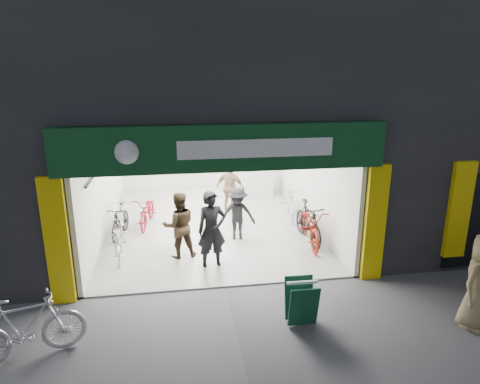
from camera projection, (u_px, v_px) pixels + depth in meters
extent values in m
plane|color=#56565B|center=(225.00, 288.00, 9.12)|extent=(60.00, 60.00, 0.00)
cube|color=#232326|center=(237.00, 23.00, 12.37)|extent=(16.00, 10.00, 4.50)
cube|color=#232326|center=(18.00, 165.00, 12.55)|extent=(5.00, 10.00, 3.50)
cube|color=#232326|center=(385.00, 153.00, 14.25)|extent=(6.00, 10.00, 3.50)
cube|color=#9E9E99|center=(209.00, 222.00, 12.91)|extent=(6.00, 8.00, 0.04)
cube|color=silver|center=(199.00, 146.00, 16.34)|extent=(6.00, 0.20, 3.20)
cube|color=silver|center=(103.00, 175.00, 12.02)|extent=(0.10, 8.00, 3.20)
cube|color=silver|center=(306.00, 168.00, 12.89)|extent=(0.10, 8.00, 3.20)
cube|color=white|center=(207.00, 114.00, 11.99)|extent=(6.00, 8.00, 0.10)
cube|color=black|center=(223.00, 131.00, 8.26)|extent=(6.00, 0.30, 0.30)
cube|color=#0C3712|center=(224.00, 148.00, 8.14)|extent=(6.40, 0.25, 0.90)
cube|color=white|center=(257.00, 148.00, 8.10)|extent=(3.00, 0.02, 0.35)
cube|color=yellow|center=(57.00, 242.00, 8.22)|extent=(0.45, 0.12, 2.60)
cube|color=yellow|center=(375.00, 224.00, 9.18)|extent=(0.45, 0.12, 2.60)
cube|color=yellow|center=(459.00, 210.00, 9.41)|extent=(0.50, 0.12, 2.20)
cylinder|color=black|center=(103.00, 162.00, 11.33)|extent=(0.06, 5.00, 0.06)
cube|color=silver|center=(253.00, 183.00, 15.40)|extent=(1.40, 0.60, 1.00)
cube|color=white|center=(217.00, 131.00, 9.35)|extent=(1.30, 0.35, 0.04)
cube|color=white|center=(210.00, 121.00, 11.06)|extent=(1.30, 0.35, 0.04)
cube|color=white|center=(205.00, 113.00, 12.76)|extent=(1.30, 0.35, 0.04)
cube|color=white|center=(201.00, 108.00, 14.47)|extent=(1.30, 0.35, 0.04)
imported|color=#A9A9AD|center=(118.00, 241.00, 10.47)|extent=(0.77, 1.66, 0.84)
imported|color=black|center=(120.00, 221.00, 11.73)|extent=(0.70, 1.60, 0.93)
imported|color=maroon|center=(147.00, 211.00, 12.52)|extent=(0.85, 1.82, 0.92)
imported|color=silver|center=(122.00, 213.00, 12.23)|extent=(0.59, 1.74, 1.03)
imported|color=black|center=(308.00, 222.00, 11.37)|extent=(0.61, 1.85, 1.10)
imported|color=maroon|center=(310.00, 225.00, 11.22)|extent=(0.89, 2.06, 1.05)
imported|color=#B1B1B6|center=(290.00, 202.00, 13.10)|extent=(0.81, 1.85, 1.07)
imported|color=silver|center=(25.00, 328.00, 6.79)|extent=(1.93, 1.05, 1.12)
imported|color=black|center=(212.00, 230.00, 9.83)|extent=(0.74, 0.54, 1.85)
imported|color=#342617|center=(179.00, 226.00, 10.35)|extent=(0.89, 0.74, 1.67)
imported|color=black|center=(237.00, 215.00, 11.39)|extent=(1.01, 0.65, 1.48)
imported|color=#82684B|center=(230.00, 188.00, 13.56)|extent=(1.03, 0.87, 1.66)
imported|color=#917F54|center=(480.00, 282.00, 7.54)|extent=(1.02, 0.85, 1.78)
cube|color=#0F3F28|center=(304.00, 307.00, 7.59)|extent=(0.54, 0.21, 0.81)
cube|color=#0F3F28|center=(299.00, 297.00, 7.92)|extent=(0.54, 0.21, 0.81)
cube|color=white|center=(302.00, 282.00, 7.64)|extent=(0.56, 0.06, 0.05)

